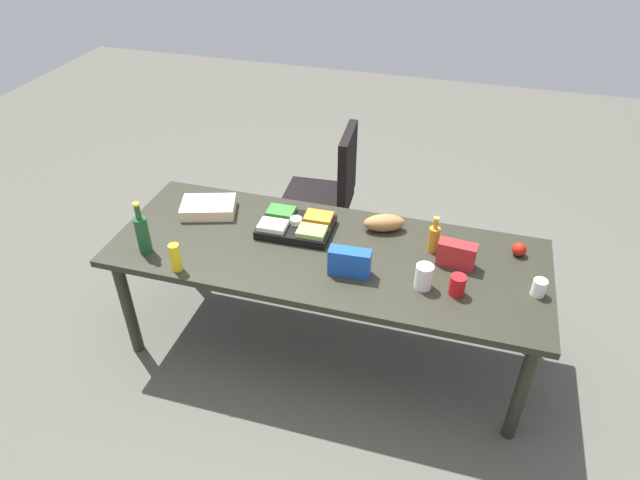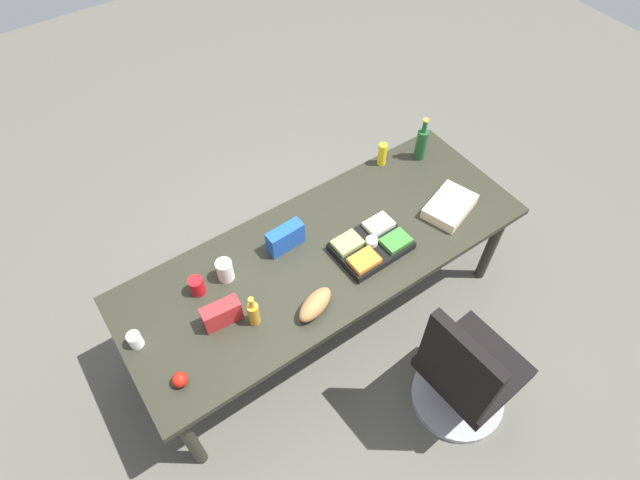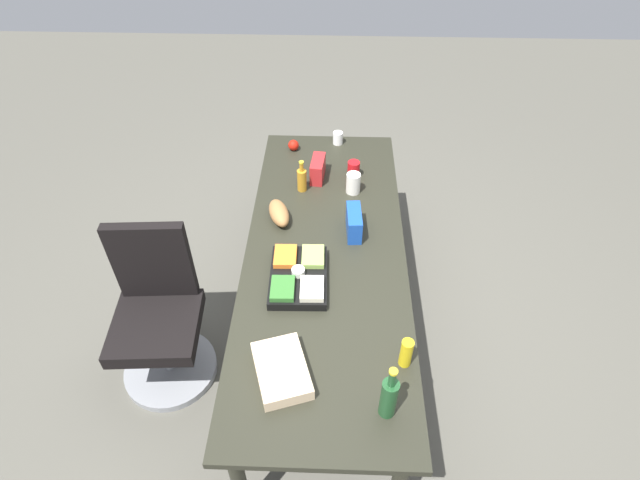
{
  "view_description": "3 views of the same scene",
  "coord_description": "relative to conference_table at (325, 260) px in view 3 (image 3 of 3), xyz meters",
  "views": [
    {
      "loc": [
        -0.66,
        2.4,
        2.62
      ],
      "look_at": [
        0.05,
        -0.05,
        0.77
      ],
      "focal_mm": 31.39,
      "sensor_mm": 36.0,
      "label": 1
    },
    {
      "loc": [
        -1.03,
        -1.43,
        3.11
      ],
      "look_at": [
        0.0,
        0.06,
        0.78
      ],
      "focal_mm": 28.82,
      "sensor_mm": 36.0,
      "label": 2
    },
    {
      "loc": [
        2.04,
        0.04,
        2.77
      ],
      "look_at": [
        -0.0,
        -0.03,
        0.83
      ],
      "focal_mm": 28.53,
      "sensor_mm": 36.0,
      "label": 3
    }
  ],
  "objects": [
    {
      "name": "ground_plane",
      "position": [
        0.0,
        0.0,
        -0.67
      ],
      "size": [
        10.0,
        10.0,
        0.0
      ],
      "primitive_type": "plane",
      "color": "#535148"
    },
    {
      "name": "conference_table",
      "position": [
        0.0,
        0.0,
        0.0
      ],
      "size": [
        2.42,
        0.91,
        0.75
      ],
      "color": "#27271D",
      "rests_on": "ground"
    },
    {
      "name": "office_chair",
      "position": [
        0.28,
        -0.94,
        -0.28
      ],
      "size": [
        0.56,
        0.56,
        1.02
      ],
      "color": "gray",
      "rests_on": "ground"
    },
    {
      "name": "chip_bag_blue",
      "position": [
        -0.17,
        0.16,
        0.15
      ],
      "size": [
        0.22,
        0.09,
        0.15
      ],
      "primitive_type": "cube",
      "rotation": [
        0.0,
        0.0,
        0.05
      ],
      "color": "#1A4BAF",
      "rests_on": "conference_table"
    },
    {
      "name": "dressing_bottle",
      "position": [
        -0.56,
        -0.16,
        0.15
      ],
      "size": [
        0.06,
        0.06,
        0.22
      ],
      "color": "#C48321",
      "rests_on": "conference_table"
    },
    {
      "name": "red_solo_cup",
      "position": [
        -0.73,
        0.17,
        0.13
      ],
      "size": [
        0.1,
        0.1,
        0.11
      ],
      "primitive_type": "cylinder",
      "rotation": [
        0.0,
        0.0,
        0.24
      ],
      "color": "red",
      "rests_on": "conference_table"
    },
    {
      "name": "sheet_cake",
      "position": [
        0.8,
        -0.17,
        0.11
      ],
      "size": [
        0.37,
        0.31,
        0.07
      ],
      "primitive_type": "cube",
      "rotation": [
        0.0,
        0.0,
        0.31
      ],
      "color": "beige",
      "rests_on": "conference_table"
    },
    {
      "name": "veggie_tray",
      "position": [
        0.22,
        -0.14,
        0.11
      ],
      "size": [
        0.43,
        0.31,
        0.09
      ],
      "color": "black",
      "rests_on": "conference_table"
    },
    {
      "name": "bread_loaf",
      "position": [
        -0.27,
        -0.28,
        0.12
      ],
      "size": [
        0.26,
        0.18,
        0.1
      ],
      "primitive_type": "ellipsoid",
      "rotation": [
        0.0,
        0.0,
        0.34
      ],
      "color": "#9E6C3D",
      "rests_on": "conference_table"
    },
    {
      "name": "apple_red",
      "position": [
        -1.03,
        -0.25,
        0.11
      ],
      "size": [
        0.09,
        0.09,
        0.08
      ],
      "primitive_type": "sphere",
      "rotation": [
        0.0,
        0.0,
        -0.21
      ],
      "color": "red",
      "rests_on": "conference_table"
    },
    {
      "name": "mayo_jar",
      "position": [
        -0.56,
        0.16,
        0.14
      ],
      "size": [
        0.11,
        0.11,
        0.13
      ],
      "primitive_type": "cylinder",
      "rotation": [
        0.0,
        0.0,
        -0.21
      ],
      "color": "white",
      "rests_on": "conference_table"
    },
    {
      "name": "mustard_bottle",
      "position": [
        0.72,
        0.38,
        0.15
      ],
      "size": [
        0.07,
        0.07,
        0.16
      ],
      "primitive_type": "cylinder",
      "rotation": [
        0.0,
        0.0,
        -0.33
      ],
      "color": "yellow",
      "rests_on": "conference_table"
    },
    {
      "name": "paper_cup",
      "position": [
        -1.12,
        0.06,
        0.12
      ],
      "size": [
        0.08,
        0.08,
        0.09
      ],
      "primitive_type": "cylinder",
      "rotation": [
        0.0,
        0.0,
        0.14
      ],
      "color": "white",
      "rests_on": "conference_table"
    },
    {
      "name": "chip_bag_red",
      "position": [
        -0.7,
        -0.07,
        0.14
      ],
      "size": [
        0.21,
        0.1,
        0.14
      ],
      "primitive_type": "cube",
      "rotation": [
        0.0,
        0.0,
        -0.1
      ],
      "color": "red",
      "rests_on": "conference_table"
    },
    {
      "name": "wine_bottle",
      "position": [
        0.96,
        0.29,
        0.19
      ],
      "size": [
        0.08,
        0.08,
        0.31
      ],
      "color": "#1D4C25",
      "rests_on": "conference_table"
    }
  ]
}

